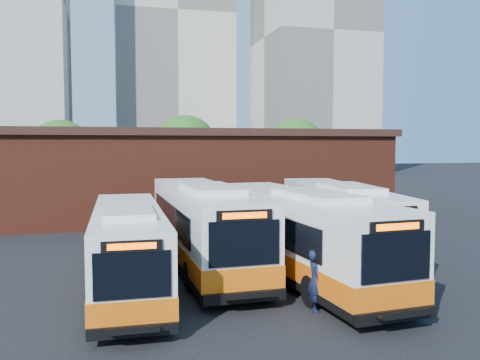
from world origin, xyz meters
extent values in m
plane|color=black|center=(0.00, 0.00, 0.00)|extent=(220.00, 220.00, 0.00)
cube|color=white|center=(-5.04, 0.97, 1.65)|extent=(2.55, 11.22, 2.66)
cube|color=#DF5D0E|center=(-5.04, 0.97, 0.89)|extent=(2.59, 11.27, 0.65)
cube|color=black|center=(-5.04, 0.97, 0.42)|extent=(2.58, 11.26, 0.23)
cube|color=black|center=(-5.13, -4.65, 1.91)|extent=(2.02, 0.09, 1.26)
cube|color=black|center=(-5.13, -4.66, 2.69)|extent=(1.59, 0.08, 0.30)
cube|color=#FF5905|center=(-5.13, -4.69, 2.69)|extent=(1.26, 0.04, 0.17)
cube|color=black|center=(-5.13, -4.70, 0.42)|extent=(2.38, 0.17, 0.30)
cube|color=black|center=(-5.13, -4.92, 0.51)|extent=(1.36, 0.37, 0.06)
cube|color=black|center=(-5.13, -5.09, 0.58)|extent=(1.35, 0.06, 0.17)
cube|color=black|center=(-6.25, 1.37, 1.91)|extent=(0.18, 8.73, 0.98)
cube|color=black|center=(-3.82, 1.33, 1.91)|extent=(0.18, 8.73, 0.98)
cube|color=white|center=(-5.06, -0.42, 3.08)|extent=(1.68, 3.94, 0.21)
cylinder|color=black|center=(-6.17, -2.18, 0.47)|extent=(0.31, 0.94, 0.93)
cylinder|color=black|center=(-4.01, -2.21, 0.47)|extent=(0.31, 0.94, 0.93)
cylinder|color=black|center=(-6.07, 3.97, 0.47)|extent=(0.31, 0.94, 0.93)
cylinder|color=black|center=(-3.92, 3.94, 0.47)|extent=(0.31, 0.94, 0.93)
cube|color=white|center=(-1.70, 3.81, 1.91)|extent=(3.04, 12.98, 3.07)
cube|color=#DF5D0E|center=(-1.70, 3.81, 1.02)|extent=(3.10, 13.03, 0.75)
cube|color=black|center=(-1.70, 3.81, 0.48)|extent=(3.09, 13.02, 0.27)
cube|color=black|center=(-1.55, -2.68, 2.21)|extent=(2.33, 0.12, 1.45)
cube|color=black|center=(-1.55, -2.69, 3.10)|extent=(1.83, 0.11, 0.34)
cube|color=#FF5905|center=(-1.55, -2.73, 3.10)|extent=(1.45, 0.06, 0.19)
cube|color=black|center=(-1.55, -2.74, 0.48)|extent=(2.75, 0.21, 0.34)
cube|color=black|center=(-1.55, -2.99, 0.59)|extent=(1.57, 0.45, 0.06)
cube|color=black|center=(-1.54, -3.18, 0.67)|extent=(1.56, 0.08, 0.19)
cube|color=black|center=(-3.11, 4.21, 2.21)|extent=(0.29, 10.08, 1.13)
cube|color=black|center=(-0.31, 4.28, 2.21)|extent=(0.29, 10.08, 1.13)
cube|color=white|center=(-1.67, 2.20, 3.55)|extent=(1.97, 4.56, 0.24)
cylinder|color=black|center=(-2.86, 0.12, 0.54)|extent=(0.37, 1.08, 1.08)
cylinder|color=black|center=(-0.38, 0.18, 0.54)|extent=(0.37, 1.08, 1.08)
cylinder|color=black|center=(-3.03, 7.23, 0.54)|extent=(0.37, 1.08, 1.08)
cylinder|color=black|center=(-0.54, 7.29, 0.54)|extent=(0.37, 1.08, 1.08)
cube|color=white|center=(1.63, 0.89, 1.87)|extent=(3.72, 12.80, 3.00)
cube|color=#DF5D0E|center=(1.63, 0.89, 1.00)|extent=(3.77, 12.85, 0.74)
cube|color=black|center=(1.63, 0.89, 0.47)|extent=(3.76, 12.84, 0.26)
cube|color=black|center=(2.16, -5.43, 2.16)|extent=(2.28, 0.25, 1.42)
cube|color=black|center=(2.16, -5.44, 3.03)|extent=(1.79, 0.21, 0.34)
cube|color=#FF5905|center=(2.16, -5.48, 3.03)|extent=(1.42, 0.14, 0.19)
cube|color=black|center=(2.16, -5.49, 0.47)|extent=(2.68, 0.37, 0.34)
cube|color=black|center=(2.18, -5.73, 0.58)|extent=(1.55, 0.52, 0.06)
cube|color=black|center=(2.20, -5.92, 0.65)|extent=(1.52, 0.17, 0.19)
cube|color=black|center=(0.24, 1.19, 2.16)|extent=(0.87, 9.81, 1.10)
cube|color=black|center=(2.96, 1.42, 2.16)|extent=(0.87, 9.81, 1.10)
cube|color=white|center=(1.76, -0.68, 3.47)|extent=(2.18, 4.55, 0.23)
cylinder|color=black|center=(0.72, -2.77, 0.53)|extent=(0.42, 1.08, 1.05)
cylinder|color=black|center=(3.14, -2.57, 0.53)|extent=(0.42, 1.08, 1.05)
cylinder|color=black|center=(0.14, 4.14, 0.53)|extent=(0.42, 1.08, 1.05)
cylinder|color=black|center=(2.56, 4.34, 0.53)|extent=(0.42, 1.08, 1.05)
cube|color=white|center=(4.89, 4.06, 1.84)|extent=(4.30, 12.70, 2.96)
cube|color=#DF5D0E|center=(4.89, 4.06, 0.99)|extent=(4.36, 12.76, 0.73)
cube|color=black|center=(4.89, 4.06, 0.47)|extent=(4.35, 12.74, 0.26)
cube|color=black|center=(4.05, -2.14, 2.13)|extent=(2.24, 0.36, 1.40)
cube|color=black|center=(4.05, -2.15, 2.99)|extent=(1.76, 0.30, 0.33)
cube|color=#FF5905|center=(4.04, -2.19, 2.99)|extent=(1.39, 0.21, 0.19)
cube|color=black|center=(4.04, -2.20, 0.47)|extent=(2.64, 0.50, 0.33)
cube|color=black|center=(4.01, -2.44, 0.57)|extent=(1.54, 0.59, 0.06)
cube|color=black|center=(3.98, -2.62, 0.64)|extent=(1.50, 0.24, 0.19)
cube|color=black|center=(3.61, 4.66, 2.13)|extent=(1.36, 9.63, 1.09)
cube|color=black|center=(6.29, 4.29, 2.13)|extent=(1.36, 9.63, 1.09)
cube|color=white|center=(4.68, 2.52, 3.42)|extent=(2.37, 4.56, 0.23)
cylinder|color=black|center=(3.23, 0.73, 0.52)|extent=(0.47, 1.07, 1.04)
cylinder|color=black|center=(5.61, 0.40, 0.52)|extent=(0.47, 1.07, 1.04)
cylinder|color=black|center=(4.15, 7.51, 0.52)|extent=(0.47, 1.07, 1.04)
cylinder|color=black|center=(6.53, 7.19, 0.52)|extent=(0.47, 1.07, 1.04)
imported|color=black|center=(0.65, -3.19, 0.99)|extent=(0.54, 0.76, 1.98)
cube|color=#5E2416|center=(0.00, 20.00, 3.00)|extent=(28.00, 12.00, 6.00)
cube|color=black|center=(0.00, 20.00, 6.15)|extent=(28.60, 12.60, 0.50)
cube|color=black|center=(3.00, 13.97, 1.20)|extent=(1.20, 0.08, 2.40)
cylinder|color=#382314|center=(-10.00, 32.00, 1.35)|extent=(0.36, 0.36, 2.70)
sphere|color=#1E4F16|center=(-10.00, 32.00, 4.65)|extent=(6.00, 6.00, 6.00)
cylinder|color=#382314|center=(2.00, 34.00, 1.48)|extent=(0.36, 0.36, 2.95)
sphere|color=#1E4F16|center=(2.00, 34.00, 5.08)|extent=(6.56, 6.56, 6.56)
cylinder|color=#382314|center=(13.00, 31.00, 1.40)|extent=(0.36, 0.36, 2.81)
sphere|color=#1E4F16|center=(13.00, 31.00, 4.84)|extent=(6.24, 6.24, 6.24)
cube|color=#B6B2A8|center=(-22.00, 72.00, 27.50)|extent=(20.00, 18.00, 55.00)
cube|color=beige|center=(7.00, 86.00, 30.00)|extent=(22.00, 20.00, 60.00)
cube|color=#B6B2A8|center=(30.00, 68.00, 24.00)|extent=(18.00, 18.00, 48.00)
camera|label=1|loc=(-5.67, -18.02, 5.33)|focal=38.00mm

